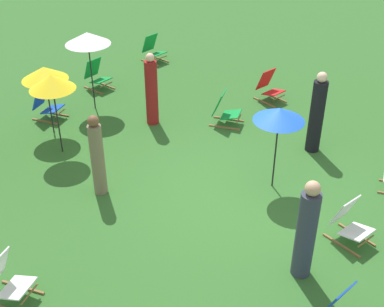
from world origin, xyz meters
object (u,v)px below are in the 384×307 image
Objects in this scene: deckchair_0 at (47,104)px; deckchair_5 at (269,87)px; umbrella_1 at (279,115)px; umbrella_3 at (52,82)px; deckchair_4 at (225,110)px; person_0 at (97,157)px; umbrella_2 at (88,38)px; person_2 at (306,232)px; deckchair_11 at (350,223)px; person_3 at (317,114)px; umbrella_0 at (44,73)px; person_1 at (152,91)px; deckchair_1 at (97,75)px; deckchair_9 at (153,50)px; deckchair_2 at (7,280)px.

deckchair_5 is (3.96, -4.03, 0.00)m from deckchair_0.
umbrella_1 is 0.95× the size of umbrella_3.
deckchair_4 is 3.81m from person_0.
umbrella_2 is 7.23m from person_2.
umbrella_3 is at bearing -10.82° from person_2.
deckchair_0 is at bearing 103.29° from deckchair_4.
deckchair_11 is at bearing -124.54° from deckchair_5.
umbrella_1 reaches higher than deckchair_0.
person_2 is at bearing 164.97° from person_3.
person_0 is at bearing -134.81° from umbrella_2.
umbrella_0 is at bearing -138.00° from deckchair_0.
person_0 is (-1.10, -2.52, -0.68)m from umbrella_0.
deckchair_5 is 3.25m from person_1.
person_2 is (-0.91, -6.67, -0.65)m from umbrella_0.
deckchair_0 is 0.46× the size of person_3.
deckchair_1 is 1.00× the size of deckchair_9.
umbrella_3 is (-5.30, -1.57, 1.30)m from deckchair_9.
umbrella_3 reaches higher than umbrella_1.
deckchair_2 and deckchair_4 have the same top height.
umbrella_1 is 4.66m from umbrella_3.
deckchair_4 is 1.01× the size of deckchair_11.
deckchair_2 is 0.48× the size of person_1.
deckchair_5 is at bearing -49.87° from umbrella_2.
deckchair_9 is at bearing 11.81° from umbrella_2.
person_3 is (0.07, -2.23, 0.51)m from deckchair_4.
person_3 is at bearing -32.42° from deckchair_2.
person_3 reaches higher than umbrella_0.
deckchair_4 and deckchair_5 have the same top height.
person_1 reaches higher than deckchair_4.
deckchair_1 is at bearing -30.49° from person_2.
umbrella_1 is at bearing -95.51° from umbrella_2.
person_3 is (6.60, -2.07, 0.51)m from deckchair_2.
deckchair_1 and deckchair_5 have the same top height.
person_0 is (-3.74, 0.57, 0.45)m from deckchair_4.
deckchair_11 is 0.52× the size of umbrella_0.
deckchair_11 is 7.10m from umbrella_0.
deckchair_4 is 0.47× the size of person_3.
umbrella_3 is 1.09× the size of person_0.
deckchair_9 is (0.42, 4.16, 0.00)m from deckchair_5.
deckchair_0 is 4.38m from deckchair_9.
umbrella_0 is 1.53m from umbrella_2.
umbrella_2 reaches higher than umbrella_1.
person_2 is (-3.55, -3.58, 0.48)m from deckchair_4.
umbrella_0 is at bearing 58.65° from umbrella_3.
deckchair_5 is 0.52× the size of umbrella_0.
umbrella_2 is at bearing 23.86° from umbrella_3.
person_3 is (1.74, -0.11, -0.73)m from umbrella_1.
person_2 is (-5.73, -7.44, 0.48)m from deckchair_9.
person_1 reaches higher than umbrella_1.
deckchair_2 is 5.19m from umbrella_0.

